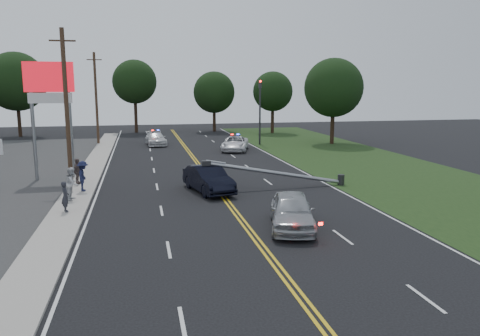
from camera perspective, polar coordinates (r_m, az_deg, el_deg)
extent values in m
plane|color=black|center=(21.40, 0.99, -7.44)|extent=(120.00, 120.00, 0.00)
cube|color=#A19B92|center=(30.78, -18.87, -2.46)|extent=(1.80, 70.00, 0.12)
cube|color=#1A3113|center=(35.54, 18.82, -0.93)|extent=(12.00, 80.00, 0.01)
cube|color=gold|center=(30.91, -3.21, -1.98)|extent=(0.36, 80.00, 0.00)
cylinder|color=gray|center=(34.73, -23.87, 4.33)|extent=(0.24, 0.24, 7.00)
cylinder|color=gray|center=(34.32, -19.93, 4.53)|extent=(0.24, 0.24, 7.00)
cube|color=#B70C18|center=(34.39, -22.29, 10.24)|extent=(3.20, 0.35, 2.00)
cube|color=white|center=(34.39, -22.14, 7.91)|extent=(2.80, 0.30, 0.70)
cylinder|color=#2D2D30|center=(51.62, 2.44, 6.74)|extent=(0.20, 0.20, 7.00)
cube|color=#2D2D30|center=(51.53, 2.47, 10.18)|extent=(0.28, 0.28, 0.90)
sphere|color=#FF0C07|center=(51.38, 2.51, 10.52)|extent=(0.22, 0.22, 0.22)
cylinder|color=#2D2D30|center=(31.25, 12.21, -1.42)|extent=(0.44, 0.44, 0.70)
cylinder|color=gray|center=(29.60, 4.41, -0.61)|extent=(8.90, 0.24, 1.80)
cube|color=#2D2D30|center=(28.53, -4.14, 0.59)|extent=(0.55, 0.32, 0.30)
cylinder|color=#382619|center=(32.24, -20.38, 6.86)|extent=(0.28, 0.28, 10.00)
cube|color=#382619|center=(32.33, -20.85, 14.31)|extent=(1.60, 0.10, 0.10)
cylinder|color=#382619|center=(54.09, -17.12, 8.05)|extent=(0.28, 0.28, 10.00)
cube|color=#382619|center=(54.15, -17.35, 12.49)|extent=(1.60, 0.10, 0.10)
cylinder|color=black|center=(66.03, -25.31, 5.22)|extent=(0.44, 0.44, 4.04)
sphere|color=black|center=(65.89, -25.64, 9.49)|extent=(7.37, 7.37, 7.37)
cylinder|color=black|center=(66.78, -12.57, 5.98)|extent=(0.44, 0.44, 4.05)
sphere|color=black|center=(66.64, -12.73, 10.23)|extent=(5.98, 5.98, 5.98)
cylinder|color=black|center=(67.02, -3.15, 5.85)|extent=(0.44, 0.44, 3.20)
sphere|color=black|center=(66.85, -3.18, 9.20)|extent=(5.83, 5.83, 5.83)
cylinder|color=black|center=(64.77, 3.97, 5.74)|extent=(0.44, 0.44, 3.29)
sphere|color=black|center=(64.60, 4.02, 9.30)|extent=(5.40, 5.40, 5.40)
cylinder|color=black|center=(53.43, 11.18, 4.85)|extent=(0.44, 0.44, 3.61)
sphere|color=black|center=(53.23, 11.34, 9.58)|extent=(6.48, 6.48, 6.48)
imported|color=black|center=(28.58, -3.88, -1.35)|extent=(2.79, 5.14, 1.61)
imported|color=#A5A9AD|center=(21.45, 6.35, -5.20)|extent=(3.08, 5.10, 1.62)
imported|color=white|center=(46.84, -0.60, 3.00)|extent=(3.78, 5.65, 1.44)
imported|color=silver|center=(52.04, -10.24, 3.53)|extent=(2.41, 5.05, 1.42)
imported|color=#292A31|center=(25.19, -20.53, -3.28)|extent=(0.56, 0.67, 1.57)
imported|color=#B8B8BD|center=(27.71, -19.77, -1.79)|extent=(0.83, 0.99, 1.83)
imported|color=#171B3A|center=(29.75, -18.59, -0.94)|extent=(0.71, 1.20, 1.83)
imported|color=#584946|center=(32.08, -19.21, -0.37)|extent=(0.63, 1.04, 1.66)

